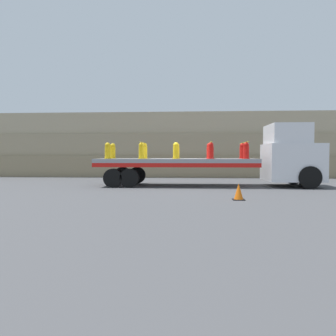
# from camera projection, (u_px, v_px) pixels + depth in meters

# --- Properties ---
(ground_plane) EXTENTS (120.00, 120.00, 0.00)m
(ground_plane) POSITION_uv_depth(u_px,v_px,m) (176.00, 186.00, 16.71)
(ground_plane) COLOR #474749
(rock_cliff) EXTENTS (60.00, 3.30, 4.58)m
(rock_cliff) POSITION_uv_depth(u_px,v_px,m) (180.00, 145.00, 24.13)
(rock_cliff) COLOR gray
(rock_cliff) RESTS_ON ground_plane
(truck_cab) EXTENTS (2.58, 2.69, 3.08)m
(truck_cab) POSITION_uv_depth(u_px,v_px,m) (293.00, 156.00, 16.27)
(truck_cab) COLOR silver
(truck_cab) RESTS_ON ground_plane
(flatbed_trailer) EXTENTS (8.02, 2.59, 1.38)m
(flatbed_trailer) POSITION_uv_depth(u_px,v_px,m) (167.00, 164.00, 16.69)
(flatbed_trailer) COLOR gray
(flatbed_trailer) RESTS_ON ground_plane
(fire_hydrant_yellow_near_0) EXTENTS (0.35, 0.49, 0.81)m
(fire_hydrant_yellow_near_0) POSITION_uv_depth(u_px,v_px,m) (108.00, 151.00, 16.31)
(fire_hydrant_yellow_near_0) COLOR gold
(fire_hydrant_yellow_near_0) RESTS_ON flatbed_trailer
(fire_hydrant_yellow_far_0) EXTENTS (0.35, 0.49, 0.81)m
(fire_hydrant_yellow_far_0) POSITION_uv_depth(u_px,v_px,m) (113.00, 151.00, 17.40)
(fire_hydrant_yellow_far_0) COLOR gold
(fire_hydrant_yellow_far_0) RESTS_ON flatbed_trailer
(fire_hydrant_yellow_near_1) EXTENTS (0.35, 0.49, 0.81)m
(fire_hydrant_yellow_near_1) POSITION_uv_depth(u_px,v_px,m) (142.00, 151.00, 16.20)
(fire_hydrant_yellow_near_1) COLOR gold
(fire_hydrant_yellow_near_1) RESTS_ON flatbed_trailer
(fire_hydrant_yellow_far_1) EXTENTS (0.35, 0.49, 0.81)m
(fire_hydrant_yellow_far_1) POSITION_uv_depth(u_px,v_px,m) (145.00, 151.00, 17.29)
(fire_hydrant_yellow_far_1) COLOR gold
(fire_hydrant_yellow_far_1) RESTS_ON flatbed_trailer
(fire_hydrant_yellow_near_2) EXTENTS (0.35, 0.49, 0.81)m
(fire_hydrant_yellow_near_2) POSITION_uv_depth(u_px,v_px,m) (176.00, 151.00, 16.09)
(fire_hydrant_yellow_near_2) COLOR gold
(fire_hydrant_yellow_near_2) RESTS_ON flatbed_trailer
(fire_hydrant_yellow_far_2) EXTENTS (0.35, 0.49, 0.81)m
(fire_hydrant_yellow_far_2) POSITION_uv_depth(u_px,v_px,m) (177.00, 151.00, 17.18)
(fire_hydrant_yellow_far_2) COLOR gold
(fire_hydrant_yellow_far_2) RESTS_ON flatbed_trailer
(fire_hydrant_red_near_3) EXTENTS (0.35, 0.49, 0.81)m
(fire_hydrant_red_near_3) POSITION_uv_depth(u_px,v_px,m) (211.00, 151.00, 15.98)
(fire_hydrant_red_near_3) COLOR red
(fire_hydrant_red_near_3) RESTS_ON flatbed_trailer
(fire_hydrant_red_far_3) EXTENTS (0.35, 0.49, 0.81)m
(fire_hydrant_red_far_3) POSITION_uv_depth(u_px,v_px,m) (209.00, 151.00, 17.07)
(fire_hydrant_red_far_3) COLOR red
(fire_hydrant_red_far_3) RESTS_ON flatbed_trailer
(fire_hydrant_red_near_4) EXTENTS (0.35, 0.49, 0.81)m
(fire_hydrant_red_near_4) POSITION_uv_depth(u_px,v_px,m) (246.00, 151.00, 15.87)
(fire_hydrant_red_near_4) COLOR red
(fire_hydrant_red_near_4) RESTS_ON flatbed_trailer
(fire_hydrant_red_far_4) EXTENTS (0.35, 0.49, 0.81)m
(fire_hydrant_red_far_4) POSITION_uv_depth(u_px,v_px,m) (242.00, 151.00, 16.96)
(fire_hydrant_red_far_4) COLOR red
(fire_hydrant_red_far_4) RESTS_ON flatbed_trailer
(cargo_strap_rear) EXTENTS (0.05, 2.69, 0.01)m
(cargo_strap_rear) POSITION_uv_depth(u_px,v_px,m) (143.00, 143.00, 16.73)
(cargo_strap_rear) COLOR yellow
(cargo_strap_rear) RESTS_ON fire_hydrant_yellow_near_1
(cargo_strap_middle) EXTENTS (0.05, 2.69, 0.01)m
(cargo_strap_middle) POSITION_uv_depth(u_px,v_px,m) (210.00, 143.00, 16.51)
(cargo_strap_middle) COLOR yellow
(cargo_strap_middle) RESTS_ON fire_hydrant_red_near_3
(cargo_strap_front) EXTENTS (0.05, 2.69, 0.01)m
(cargo_strap_front) POSITION_uv_depth(u_px,v_px,m) (244.00, 142.00, 16.40)
(cargo_strap_front) COLOR yellow
(cargo_strap_front) RESTS_ON fire_hydrant_red_near_4
(traffic_cone) EXTENTS (0.41, 0.41, 0.58)m
(traffic_cone) POSITION_uv_depth(u_px,v_px,m) (239.00, 192.00, 11.37)
(traffic_cone) COLOR black
(traffic_cone) RESTS_ON ground_plane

